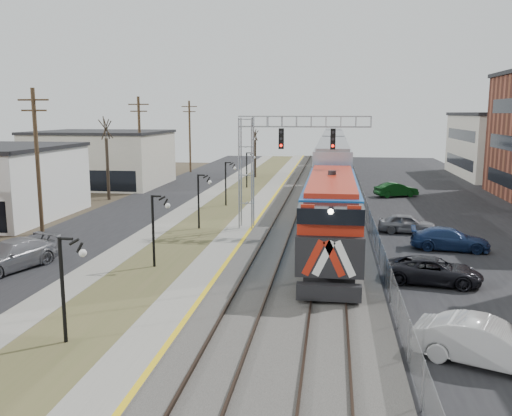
# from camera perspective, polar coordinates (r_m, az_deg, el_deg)

# --- Properties ---
(street_west) EXTENTS (7.00, 120.00, 0.04)m
(street_west) POSITION_cam_1_polar(r_m,az_deg,el_deg) (48.40, -12.63, -0.15)
(street_west) COLOR black
(street_west) RESTS_ON ground
(sidewalk) EXTENTS (2.00, 120.00, 0.08)m
(sidewalk) POSITION_cam_1_polar(r_m,az_deg,el_deg) (47.00, -7.49, -0.27)
(sidewalk) COLOR gray
(sidewalk) RESTS_ON ground
(grass_median) EXTENTS (4.00, 120.00, 0.06)m
(grass_median) POSITION_cam_1_polar(r_m,az_deg,el_deg) (46.29, -3.91, -0.38)
(grass_median) COLOR #4C502A
(grass_median) RESTS_ON ground
(platform) EXTENTS (2.00, 120.00, 0.24)m
(platform) POSITION_cam_1_polar(r_m,az_deg,el_deg) (45.75, -0.24, -0.36)
(platform) COLOR gray
(platform) RESTS_ON ground
(ballast_bed) EXTENTS (8.00, 120.00, 0.20)m
(ballast_bed) POSITION_cam_1_polar(r_m,az_deg,el_deg) (45.31, 6.03, -0.55)
(ballast_bed) COLOR #595651
(ballast_bed) RESTS_ON ground
(parking_lot) EXTENTS (16.00, 120.00, 0.04)m
(parking_lot) POSITION_cam_1_polar(r_m,az_deg,el_deg) (46.49, 20.98, -0.99)
(parking_lot) COLOR black
(parking_lot) RESTS_ON ground
(platform_edge) EXTENTS (0.24, 120.00, 0.01)m
(platform_edge) POSITION_cam_1_polar(r_m,az_deg,el_deg) (45.61, 0.86, -0.24)
(platform_edge) COLOR gold
(platform_edge) RESTS_ON platform
(track_near) EXTENTS (1.58, 120.00, 0.15)m
(track_near) POSITION_cam_1_polar(r_m,az_deg,el_deg) (45.39, 3.51, -0.26)
(track_near) COLOR #2D2119
(track_near) RESTS_ON ballast_bed
(track_far) EXTENTS (1.58, 120.00, 0.15)m
(track_far) POSITION_cam_1_polar(r_m,az_deg,el_deg) (45.25, 7.93, -0.37)
(track_far) COLOR #2D2119
(track_far) RESTS_ON ballast_bed
(train) EXTENTS (3.00, 85.85, 5.33)m
(train) POSITION_cam_1_polar(r_m,az_deg,el_deg) (67.26, 8.09, 5.27)
(train) COLOR #1454A8
(train) RESTS_ON ground
(signal_gantry) EXTENTS (9.00, 1.07, 8.15)m
(signal_gantry) POSITION_cam_1_polar(r_m,az_deg,el_deg) (37.87, 1.55, 5.82)
(signal_gantry) COLOR gray
(signal_gantry) RESTS_ON ground
(lampposts) EXTENTS (0.14, 62.14, 4.00)m
(lampposts) POSITION_cam_1_polar(r_m,az_deg,el_deg) (30.09, -10.59, -2.36)
(lampposts) COLOR black
(lampposts) RESTS_ON ground
(utility_poles) EXTENTS (0.28, 80.28, 10.00)m
(utility_poles) POSITION_cam_1_polar(r_m,az_deg,el_deg) (40.07, -22.01, 4.48)
(utility_poles) COLOR #4C3823
(utility_poles) RESTS_ON ground
(fence) EXTENTS (0.04, 120.00, 1.60)m
(fence) POSITION_cam_1_polar(r_m,az_deg,el_deg) (45.24, 11.37, 0.20)
(fence) COLOR gray
(fence) RESTS_ON ground
(bare_trees) EXTENTS (12.30, 42.30, 5.95)m
(bare_trees) POSITION_cam_1_polar(r_m,az_deg,el_deg) (52.06, -12.43, 3.54)
(bare_trees) COLOR #382D23
(bare_trees) RESTS_ON ground
(car_lot_b) EXTENTS (4.92, 3.31, 1.53)m
(car_lot_b) POSITION_cam_1_polar(r_m,az_deg,el_deg) (20.06, 23.11, -13.05)
(car_lot_b) COLOR #B8B8B8
(car_lot_b) RESTS_ON ground
(car_lot_c) EXTENTS (4.89, 2.81, 1.28)m
(car_lot_c) POSITION_cam_1_polar(r_m,az_deg,el_deg) (28.23, 18.18, -6.36)
(car_lot_c) COLOR black
(car_lot_c) RESTS_ON ground
(car_lot_d) EXTENTS (4.85, 2.41, 1.35)m
(car_lot_d) POSITION_cam_1_polar(r_m,az_deg,el_deg) (35.29, 19.74, -3.16)
(car_lot_d) COLOR navy
(car_lot_d) RESTS_ON ground
(car_lot_e) EXTENTS (4.04, 1.83, 1.35)m
(car_lot_e) POSITION_cam_1_polar(r_m,az_deg,el_deg) (39.36, 15.59, -1.62)
(car_lot_e) COLOR slate
(car_lot_e) RESTS_ON ground
(car_lot_f) EXTENTS (4.53, 2.96, 1.41)m
(car_lot_f) POSITION_cam_1_polar(r_m,az_deg,el_deg) (56.03, 14.54, 1.84)
(car_lot_f) COLOR #0C3E13
(car_lot_f) RESTS_ON ground
(car_street_b) EXTENTS (3.80, 5.82, 1.57)m
(car_street_b) POSITION_cam_1_polar(r_m,az_deg,el_deg) (31.89, -24.43, -4.64)
(car_street_b) COLOR slate
(car_street_b) RESTS_ON ground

